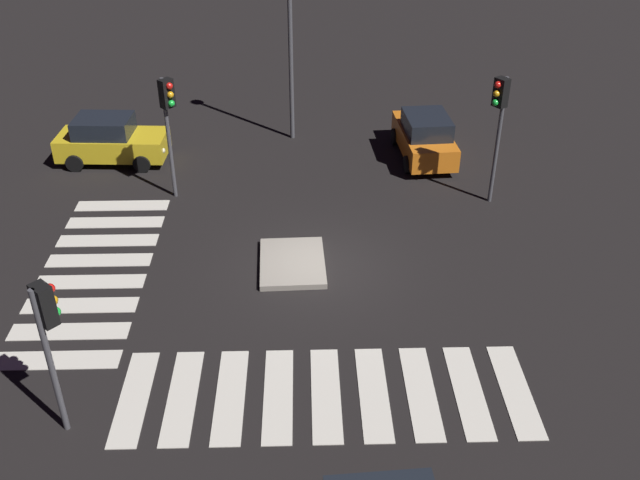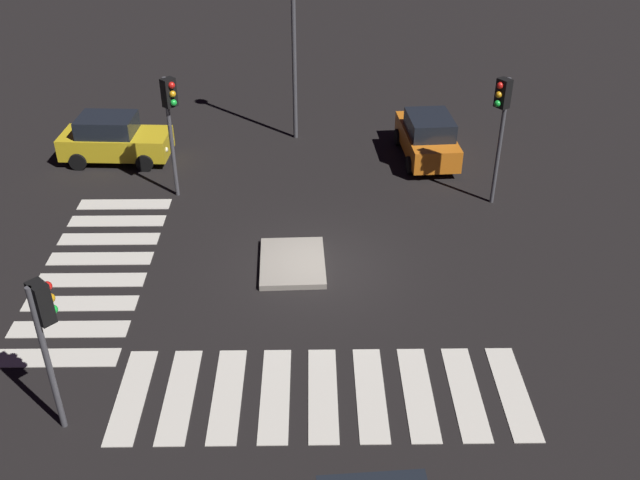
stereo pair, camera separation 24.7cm
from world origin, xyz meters
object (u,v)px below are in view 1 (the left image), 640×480
Objects in this scene: traffic_light_west at (499,110)px; car_yellow at (111,140)px; car_orange at (425,137)px; street_lamp at (290,12)px; traffic_light_east at (47,323)px; traffic_light_south at (168,110)px; traffic_island at (292,263)px.

car_yellow is at bearing -48.26° from traffic_light_west.
car_orange is 7.04m from street_lamp.
car_orange is 17.30m from traffic_light_east.
traffic_light_south is 1.12× the size of traffic_light_east.
traffic_light_west reaches higher than car_orange.
car_orange is 0.95× the size of traffic_light_west.
traffic_island is at bearing 0.33° from street_lamp.
traffic_light_south is 0.58× the size of street_lamp.
traffic_light_west is 1.17× the size of traffic_light_east.
traffic_island is 8.52m from traffic_light_west.
traffic_light_south is (-4.48, -4.12, 3.23)m from traffic_island.
traffic_island is 0.61× the size of traffic_light_south.
traffic_light_east is at bearing -78.53° from car_yellow.
traffic_light_west is 0.60× the size of street_lamp.
car_orange is 0.57× the size of street_lamp.
car_orange is 1.11× the size of traffic_light_east.
traffic_light_east reaches higher than car_orange.
traffic_light_east is (10.86, -0.88, -0.36)m from traffic_light_south.
street_lamp is at bearing 64.12° from car_orange.
car_yellow is 8.47m from street_lamp.
traffic_light_west is (3.65, 13.89, 2.55)m from car_yellow.
traffic_island is at bearing -43.60° from car_yellow.
street_lamp is at bearing 25.96° from traffic_light_east.
traffic_island is at bearing -4.35° from traffic_light_west.
street_lamp is (-15.96, 4.95, 2.23)m from traffic_light_east.
street_lamp is at bearing -179.67° from traffic_island.
traffic_light_east is (10.20, -11.84, -0.48)m from traffic_light_west.
car_yellow is 0.94× the size of traffic_light_west.
car_orange reaches higher than traffic_island.
traffic_island is 6.89m from traffic_light_south.
street_lamp is at bearing 19.81° from car_yellow.
traffic_island is 0.62× the size of car_orange.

